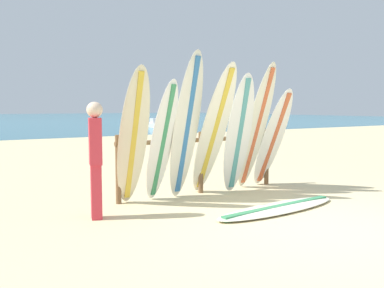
{
  "coord_description": "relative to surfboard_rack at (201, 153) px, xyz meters",
  "views": [
    {
      "loc": [
        -4.32,
        -3.52,
        1.58
      ],
      "look_at": [
        -0.03,
        3.16,
        0.88
      ],
      "focal_mm": 39.45,
      "sensor_mm": 36.0,
      "label": 1
    }
  ],
  "objects": [
    {
      "name": "surfboard_leaning_center_left",
      "position": [
        -0.5,
        -0.3,
        0.52
      ],
      "size": [
        0.67,
        0.73,
        2.53
      ],
      "color": "white",
      "rests_on": "ground"
    },
    {
      "name": "surfboard_leaning_center_right",
      "position": [
        0.55,
        -0.42,
        0.35
      ],
      "size": [
        0.56,
        0.58,
        2.19
      ],
      "color": "white",
      "rests_on": "ground"
    },
    {
      "name": "surfboard_leaning_center",
      "position": [
        0.01,
        -0.39,
        0.42
      ],
      "size": [
        0.55,
        1.18,
        2.33
      ],
      "color": "white",
      "rests_on": "ground"
    },
    {
      "name": "surfboard_leaning_far_right",
      "position": [
        1.49,
        -0.31,
        0.22
      ],
      "size": [
        0.61,
        0.92,
        1.94
      ],
      "color": "white",
      "rests_on": "ground"
    },
    {
      "name": "small_boat_offshore",
      "position": [
        10.89,
        22.33,
        -0.49
      ],
      "size": [
        1.53,
        2.7,
        0.71
      ],
      "color": "silver",
      "rests_on": "ocean_water"
    },
    {
      "name": "surfboard_lying_on_sand",
      "position": [
        0.28,
        -1.74,
        -0.71
      ],
      "size": [
        2.5,
        0.78,
        0.08
      ],
      "color": "silver",
      "rests_on": "ground"
    },
    {
      "name": "surfboard_rack",
      "position": [
        0.0,
        0.0,
        0.0
      ],
      "size": [
        3.35,
        0.09,
        1.13
      ],
      "color": "brown",
      "rests_on": "ground"
    },
    {
      "name": "beachgoer_standing",
      "position": [
        -2.25,
        -0.69,
        0.16
      ],
      "size": [
        0.24,
        0.3,
        1.66
      ],
      "color": "#D8333F",
      "rests_on": "ground"
    },
    {
      "name": "surfboard_leaning_far_left",
      "position": [
        -1.51,
        -0.34,
        0.36
      ],
      "size": [
        0.54,
        0.89,
        2.22
      ],
      "color": "beige",
      "rests_on": "ground"
    },
    {
      "name": "surfboard_leaning_left",
      "position": [
        -0.96,
        -0.28,
        0.27
      ],
      "size": [
        0.57,
        0.77,
        2.04
      ],
      "color": "white",
      "rests_on": "ground"
    },
    {
      "name": "ground_plane",
      "position": [
        0.03,
        -2.86,
        -0.75
      ],
      "size": [
        120.0,
        120.0,
        0.0
      ],
      "primitive_type": "plane",
      "color": "beige"
    },
    {
      "name": "surfboard_leaning_right",
      "position": [
        1.0,
        -0.38,
        0.45
      ],
      "size": [
        0.47,
        0.95,
        2.39
      ],
      "color": "silver",
      "rests_on": "ground"
    }
  ]
}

